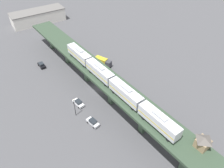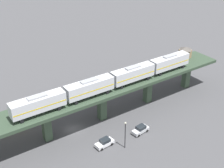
% 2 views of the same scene
% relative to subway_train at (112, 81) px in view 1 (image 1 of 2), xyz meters
% --- Properties ---
extents(ground_plane, '(400.00, 400.00, 0.00)m').
position_rel_subway_train_xyz_m(ground_plane, '(1.84, 10.54, -11.02)').
color(ground_plane, '#424244').
extents(elevated_viaduct, '(12.18, 92.27, 8.48)m').
position_rel_subway_train_xyz_m(elevated_viaduct, '(1.83, 10.35, -3.76)').
color(elevated_viaduct, '#2C3D2C').
rests_on(elevated_viaduct, ground).
extents(subway_train, '(4.88, 49.87, 4.45)m').
position_rel_subway_train_xyz_m(subway_train, '(0.00, 0.00, 0.00)').
color(subway_train, silver).
rests_on(subway_train, elevated_viaduct).
extents(signal_hut, '(3.35, 3.35, 3.40)m').
position_rel_subway_train_xyz_m(signal_hut, '(2.61, -29.06, -0.74)').
color(signal_hut, '#8C7251').
rests_on(signal_hut, elevated_viaduct).
extents(street_car_silver, '(2.24, 4.54, 1.89)m').
position_rel_subway_train_xyz_m(street_car_silver, '(-8.97, -1.80, -10.08)').
color(street_car_silver, '#B7BABF').
rests_on(street_car_silver, ground).
extents(street_car_white, '(2.09, 4.47, 1.89)m').
position_rel_subway_train_xyz_m(street_car_white, '(-7.82, 7.92, -10.08)').
color(street_car_white, silver).
rests_on(street_car_white, ground).
extents(street_car_black, '(2.10, 4.47, 1.89)m').
position_rel_subway_train_xyz_m(street_car_black, '(-7.56, 35.90, -10.08)').
color(street_car_black, black).
rests_on(street_car_black, ground).
extents(delivery_truck, '(4.35, 7.54, 3.20)m').
position_rel_subway_train_xyz_m(delivery_truck, '(12.45, 20.97, -9.26)').
color(delivery_truck, '#333338').
rests_on(delivery_truck, ground).
extents(street_lamp, '(0.44, 0.44, 6.94)m').
position_rel_subway_train_xyz_m(street_lamp, '(-10.99, 4.61, -6.91)').
color(street_lamp, black).
rests_on(street_lamp, ground).
extents(warehouse_building, '(29.55, 13.46, 6.80)m').
position_rel_subway_train_xyz_m(warehouse_building, '(10.46, 76.55, -7.61)').
color(warehouse_building, beige).
rests_on(warehouse_building, ground).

